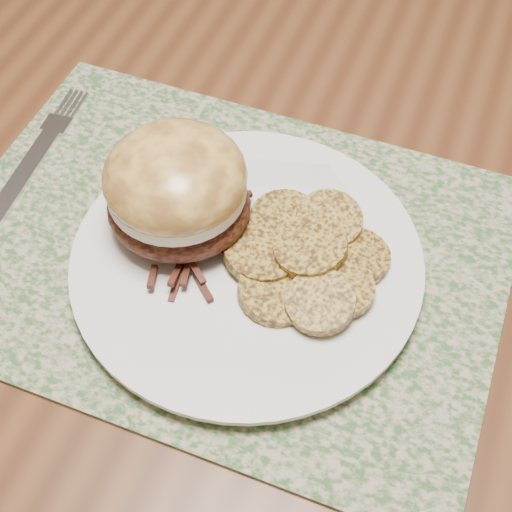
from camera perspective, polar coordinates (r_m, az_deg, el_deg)
The scene contains 5 objects.
placemat at distance 0.58m, azimuth -2.69°, elevation 0.43°, with size 0.45×0.33×0.00m, color #385C2F.
dinner_plate at distance 0.56m, azimuth -0.73°, elevation -0.46°, with size 0.26×0.26×0.02m, color white.
pork_sandwich at distance 0.55m, azimuth -6.35°, elevation 5.33°, with size 0.13×0.13×0.09m.
roasted_potatoes at distance 0.54m, azimuth 4.11°, elevation -0.11°, with size 0.14×0.15×0.03m.
fork at distance 0.67m, azimuth -17.56°, elevation 7.06°, with size 0.03×0.20×0.00m.
Camera 1 is at (-0.13, -0.42, 1.22)m, focal length 50.00 mm.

